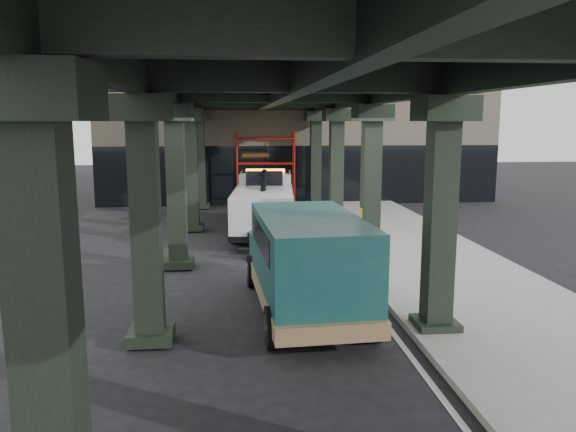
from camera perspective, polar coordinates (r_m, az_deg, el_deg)
ground at (r=15.87m, az=0.70°, el=-6.87°), size 90.00×90.00×0.00m
sidewalk at (r=18.73m, az=13.89°, el=-4.35°), size 5.00×40.00×0.15m
lane_stripe at (r=18.02m, az=5.42°, el=-4.88°), size 0.12×38.00×0.01m
viaduct at (r=17.20m, az=-1.35°, el=12.81°), size 7.40×32.00×6.40m
building at (r=35.32m, az=0.45°, el=8.80°), size 22.00×10.00×8.00m
scaffolding at (r=29.92m, az=-2.32°, el=5.01°), size 3.08×0.88×4.00m
tow_truck at (r=22.88m, az=-2.40°, el=1.45°), size 2.85×8.02×2.58m
towed_van at (r=13.10m, az=1.87°, el=-4.57°), size 2.68×6.06×2.41m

